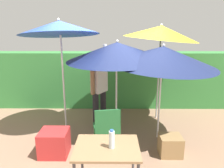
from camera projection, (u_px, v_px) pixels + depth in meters
ground_plane at (112, 139)px, 4.11m from camera, size 24.00×24.00×0.00m
hedge_row at (112, 79)px, 5.91m from camera, size 8.00×0.70×1.59m
umbrella_rainbow at (59, 28)px, 3.91m from camera, size 1.59×1.59×2.46m
umbrella_orange at (161, 32)px, 4.65m from camera, size 1.78×1.76×2.39m
umbrella_yellow at (117, 51)px, 4.04m from camera, size 2.08×2.08×2.01m
umbrella_navy at (163, 56)px, 3.78m from camera, size 2.05×2.05×1.98m
person_vendor at (99, 87)px, 4.54m from camera, size 0.38×0.51×1.88m
chair_plastic at (107, 127)px, 3.52m from camera, size 0.51×0.51×0.89m
cooler_box at (54, 143)px, 3.56m from camera, size 0.49×0.44×0.45m
crate_cardboard at (170, 145)px, 3.56m from camera, size 0.39×0.34×0.36m
folding_table at (107, 153)px, 2.48m from camera, size 0.80×0.60×0.77m
bottle_water at (112, 139)px, 2.40m from camera, size 0.07×0.07×0.24m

